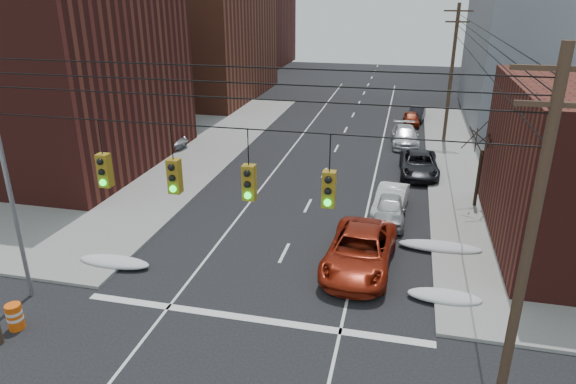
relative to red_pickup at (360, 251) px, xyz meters
The scene contains 23 objects.
sidewalk_nw 34.43m from the red_pickup, 153.07° to the left, with size 40.00×40.00×0.15m, color gray.
building_brick_near 28.35m from the red_pickup, 157.60° to the left, with size 20.00×16.00×13.00m, color #4A1A16.
building_brick_far 69.46m from the red_pickup, 115.38° to the left, with size 22.00×18.00×12.00m, color #4A1A16.
utility_pole_right 10.86m from the red_pickup, 60.24° to the right, with size 2.20×0.28×11.00m.
utility_pole_far 23.61m from the red_pickup, 77.98° to the left, with size 2.20×0.28×11.00m.
traffic_signals 11.12m from the red_pickup, 113.07° to the right, with size 17.00×0.42×2.02m.
street_light 15.00m from the red_pickup, 157.70° to the right, with size 0.44×0.44×9.32m.
bare_tree 10.52m from the red_pickup, 55.54° to the left, with size 2.09×2.20×4.93m.
snow_nw 11.37m from the red_pickup, 167.74° to the right, with size 3.50×1.08×0.42m, color silver.
snow_ne 4.22m from the red_pickup, 27.25° to the right, with size 3.00×1.08×0.42m, color silver.
snow_east_far 4.57m from the red_pickup, 34.93° to the left, with size 4.00×1.08×0.42m, color silver.
red_pickup is the anchor object (origin of this frame).
parked_car_a 5.71m from the red_pickup, 78.80° to the left, with size 1.74×4.33×1.48m, color #B0B1B5.
parked_car_b 6.72m from the red_pickup, 80.50° to the left, with size 1.59×4.56×1.50m, color white.
parked_car_c 13.99m from the red_pickup, 78.83° to the left, with size 2.51×5.43×1.51m, color black.
parked_car_d 20.92m from the red_pickup, 85.56° to the left, with size 2.10×5.16×1.50m, color silver.
parked_car_e 27.80m from the red_pickup, 85.75° to the left, with size 1.44×3.58×1.22m, color maroon.
parked_car_f 29.93m from the red_pickup, 85.07° to the left, with size 1.35×3.88×1.28m, color black.
lot_car_a 20.79m from the red_pickup, 156.37° to the left, with size 1.46×4.18×1.38m, color white.
lot_car_b 23.45m from the red_pickup, 138.87° to the left, with size 2.29×4.96×1.38m, color #A1A1A5.
lot_car_c 24.41m from the red_pickup, 146.26° to the left, with size 1.84×4.54×1.32m, color black.
lot_car_d 28.61m from the red_pickup, 141.69° to the left, with size 1.81×4.50×1.53m, color #ABABAF.
construction_barrel 14.32m from the red_pickup, 148.39° to the right, with size 0.62×0.62×1.04m.
Camera 1 is at (5.21, -9.53, 12.05)m, focal length 32.00 mm.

